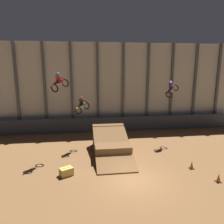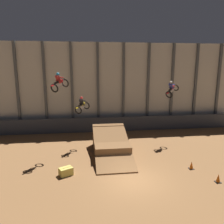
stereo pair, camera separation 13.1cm
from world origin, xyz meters
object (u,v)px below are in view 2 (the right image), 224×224
object	(u,v)px
rider_bike_right_air	(172,89)
traffic_cone_near_ramp	(191,165)
rider_bike_center_air	(82,105)
rider_bike_left_air	(59,83)
hay_bale_trackside	(66,171)
traffic_cone_arena_edge	(218,178)
dirt_ramp	(111,144)

from	to	relation	value
rider_bike_right_air	traffic_cone_near_ramp	size ratio (longest dim) A/B	3.01
rider_bike_center_air	rider_bike_right_air	bearing A→B (deg)	34.36
rider_bike_left_air	traffic_cone_near_ramp	bearing A→B (deg)	11.22
hay_bale_trackside	rider_bike_right_air	bearing A→B (deg)	30.81
rider_bike_center_air	traffic_cone_arena_edge	xyz separation A→B (m)	(8.88, -7.78, -3.73)
traffic_cone_near_ramp	traffic_cone_arena_edge	size ratio (longest dim) A/B	1.00
dirt_ramp	rider_bike_center_air	world-z (taller)	rider_bike_center_air
dirt_ramp	traffic_cone_arena_edge	world-z (taller)	dirt_ramp
traffic_cone_near_ramp	hay_bale_trackside	xyz separation A→B (m)	(-9.25, 0.20, -0.00)
rider_bike_left_air	traffic_cone_arena_edge	size ratio (longest dim) A/B	3.06
rider_bike_right_air	rider_bike_left_air	bearing A→B (deg)	-118.99
rider_bike_left_air	rider_bike_right_air	world-z (taller)	rider_bike_left_air
rider_bike_left_air	rider_bike_center_air	bearing A→B (deg)	78.08
rider_bike_right_air	hay_bale_trackside	bearing A→B (deg)	-99.78
dirt_ramp	hay_bale_trackside	world-z (taller)	dirt_ramp
rider_bike_left_air	hay_bale_trackside	world-z (taller)	rider_bike_left_air
traffic_cone_near_ramp	hay_bale_trackside	world-z (taller)	traffic_cone_near_ramp
hay_bale_trackside	rider_bike_center_air	bearing A→B (deg)	77.83
rider_bike_center_air	traffic_cone_near_ramp	size ratio (longest dim) A/B	3.05
rider_bike_center_air	traffic_cone_arena_edge	world-z (taller)	rider_bike_center_air
traffic_cone_near_ramp	rider_bike_left_air	bearing A→B (deg)	158.04
rider_bike_right_air	traffic_cone_arena_edge	xyz separation A→B (m)	(0.15, -8.17, -5.10)
rider_bike_left_air	rider_bike_center_air	world-z (taller)	rider_bike_left_air
rider_bike_center_air	traffic_cone_arena_edge	size ratio (longest dim) A/B	3.05
dirt_ramp	traffic_cone_near_ramp	bearing A→B (deg)	-36.33
dirt_ramp	rider_bike_center_air	xyz separation A→B (m)	(-2.45, 1.60, 3.30)
traffic_cone_near_ramp	traffic_cone_arena_edge	bearing A→B (deg)	-68.14
rider_bike_left_air	traffic_cone_arena_edge	world-z (taller)	rider_bike_left_air
dirt_ramp	rider_bike_right_air	distance (m)	8.07
rider_bike_center_air	hay_bale_trackside	distance (m)	6.77
dirt_ramp	hay_bale_trackside	distance (m)	5.37
rider_bike_right_air	dirt_ramp	bearing A→B (deg)	-113.00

